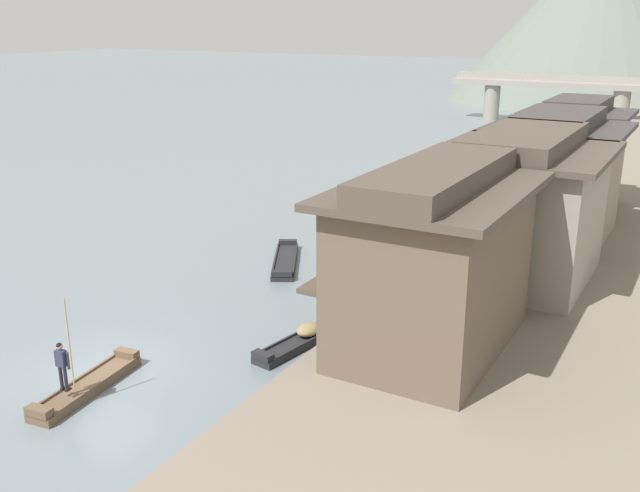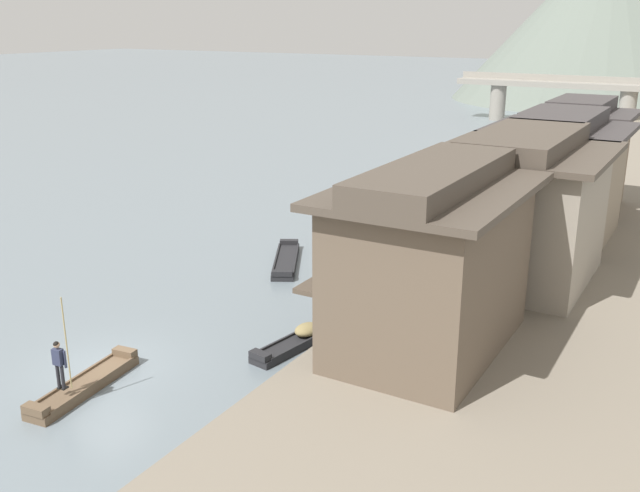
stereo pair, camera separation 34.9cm
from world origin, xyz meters
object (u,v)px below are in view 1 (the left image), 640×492
at_px(house_waterfront_second, 519,207).
at_px(house_waterfront_nearest, 433,260).
at_px(stone_bridge, 555,93).
at_px(mooring_post_dock_mid, 455,237).
at_px(boatman_person, 62,361).
at_px(boat_moored_far, 285,261).
at_px(boat_moored_nearest, 493,203).
at_px(house_waterfront_tall, 553,175).
at_px(boat_moored_third, 539,168).
at_px(boat_midriver_drifting, 563,146).
at_px(mooring_post_dock_near, 341,325).
at_px(boat_foreground_poled, 87,387).
at_px(boat_moored_second, 504,181).
at_px(boat_upstream_distant, 369,287).
at_px(boat_midriver_upstream, 309,336).
at_px(house_waterfront_narrow, 574,153).

bearing_deg(house_waterfront_second, house_waterfront_nearest, -94.54).
bearing_deg(stone_bridge, mooring_post_dock_mid, -82.79).
height_order(boatman_person, stone_bridge, stone_bridge).
bearing_deg(boat_moored_far, boat_moored_nearest, 70.56).
bearing_deg(house_waterfront_nearest, house_waterfront_tall, 88.06).
height_order(boat_moored_third, boat_midriver_drifting, boat_midriver_drifting).
bearing_deg(stone_bridge, boat_moored_nearest, -82.87).
xyz_separation_m(house_waterfront_tall, mooring_post_dock_mid, (-3.43, -4.30, -2.57)).
height_order(mooring_post_dock_near, mooring_post_dock_mid, mooring_post_dock_mid).
bearing_deg(mooring_post_dock_mid, boat_foreground_poled, -108.81).
distance_m(boat_moored_second, boat_moored_far, 22.86).
bearing_deg(house_waterfront_tall, boat_moored_third, 104.11).
bearing_deg(boat_midriver_drifting, house_waterfront_second, -81.72).
bearing_deg(house_waterfront_nearest, boat_upstream_distant, 130.83).
bearing_deg(boat_upstream_distant, boat_moored_nearest, 88.34).
distance_m(boatman_person, mooring_post_dock_near, 9.04).
xyz_separation_m(boat_moored_nearest, boat_upstream_distant, (-0.49, -17.03, -0.10)).
xyz_separation_m(boat_midriver_upstream, house_waterfront_narrow, (4.84, 22.15, 3.74)).
xyz_separation_m(mooring_post_dock_near, stone_bridge, (-6.59, 63.85, 2.12)).
distance_m(boat_moored_far, boat_midriver_drifting, 40.36).
xyz_separation_m(boat_foreground_poled, boatman_person, (0.13, -0.93, 1.37)).
bearing_deg(house_waterfront_tall, boat_foreground_poled, -113.26).
relative_size(boat_moored_second, stone_bridge, 0.20).
relative_size(boatman_person, boat_midriver_drifting, 0.53).
relative_size(boat_midriver_upstream, house_waterfront_second, 0.69).
bearing_deg(boat_moored_third, boat_upstream_distant, -90.53).
distance_m(boat_moored_second, house_waterfront_second, 22.35).
bearing_deg(boat_midriver_drifting, boatman_person, -93.99).
xyz_separation_m(boat_moored_second, boat_moored_far, (-4.48, -22.41, -0.10)).
height_order(boat_foreground_poled, boat_upstream_distant, boat_foreground_poled).
distance_m(boatman_person, house_waterfront_narrow, 31.22).
bearing_deg(boat_upstream_distant, boat_moored_second, 91.50).
xyz_separation_m(boat_midriver_upstream, stone_bridge, (-4.85, 63.06, 3.25)).
distance_m(boat_moored_second, boat_midriver_upstream, 29.38).
distance_m(boat_foreground_poled, boat_moored_nearest, 29.85).
bearing_deg(mooring_post_dock_mid, boat_moored_nearest, 97.50).
bearing_deg(boatman_person, boat_upstream_distant, 73.95).
height_order(boat_foreground_poled, boat_moored_second, boat_moored_second).
bearing_deg(house_waterfront_nearest, boat_moored_far, 145.50).
bearing_deg(boatman_person, house_waterfront_tall, 67.87).
bearing_deg(boat_midriver_drifting, house_waterfront_tall, -80.13).
height_order(house_waterfront_nearest, mooring_post_dock_near, house_waterfront_nearest).
distance_m(boat_midriver_drifting, boat_midriver_upstream, 47.00).
bearing_deg(boat_moored_far, boat_moored_second, 78.69).
xyz_separation_m(boat_midriver_upstream, house_waterfront_nearest, (4.64, 0.04, 3.72)).
bearing_deg(boat_upstream_distant, boat_moored_third, 89.47).
xyz_separation_m(boat_foreground_poled, mooring_post_dock_mid, (6.03, 17.71, 1.20)).
height_order(boat_foreground_poled, boat_midriver_drifting, boat_midriver_drifting).
bearing_deg(boat_foreground_poled, house_waterfront_tall, 66.74).
distance_m(boatman_person, boat_moored_far, 14.70).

